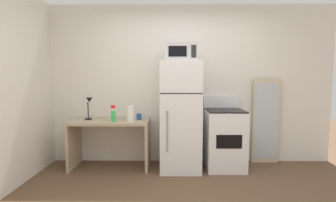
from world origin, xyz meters
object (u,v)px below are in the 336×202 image
Objects in this scene: microwave at (181,52)px; leaning_mirror at (266,121)px; desk_lamp at (89,105)px; paper_towel_roll at (130,113)px; oven_range at (224,139)px; desk at (111,134)px; spray_bottle at (113,115)px; refrigerator at (180,116)px; coffee_mug at (139,117)px.

microwave is 1.82m from leaning_mirror.
desk_lamp is at bearing -176.29° from leaning_mirror.
microwave is 0.33× the size of leaning_mirror.
oven_range is (1.46, 0.06, -0.40)m from paper_towel_roll.
desk is at bearing 179.62° from oven_range.
desk is at bearing 124.89° from spray_bottle.
paper_towel_roll is 1.51m from oven_range.
desk_lamp is 1.45m from refrigerator.
microwave is (1.09, -0.06, 1.26)m from desk.
desk_lamp is 0.32× the size of oven_range.
paper_towel_roll is at bearing -11.25° from desk_lamp.
spray_bottle is (-0.26, -0.03, -0.02)m from paper_towel_roll.
oven_range is at bearing -3.89° from coffee_mug.
desk_lamp reaches higher than spray_bottle.
desk_lamp reaches higher than oven_range.
coffee_mug is (0.11, 0.16, -0.07)m from paper_towel_roll.
paper_towel_roll is at bearing -125.77° from coffee_mug.
leaning_mirror is at bearing 3.71° from desk_lamp.
leaning_mirror is (2.52, 0.24, 0.17)m from desk.
oven_range is (1.71, 0.09, -0.38)m from spray_bottle.
leaning_mirror is (2.19, 0.32, -0.17)m from paper_towel_roll.
coffee_mug is 2.09m from leaning_mirror.
desk_lamp is 0.47m from spray_bottle.
leaning_mirror is at bearing 11.32° from refrigerator.
leaning_mirror is at bearing 12.13° from microwave.
refrigerator is at bearing -10.67° from coffee_mug.
paper_towel_roll is 0.22× the size of oven_range.
microwave is at bearing -3.36° from desk.
desk is 12.71× the size of coffee_mug.
desk is at bearing 166.87° from paper_towel_roll.
microwave is (1.44, -0.12, 0.80)m from desk_lamp.
coffee_mug reaches higher than desk.
desk_lamp is (-0.35, 0.06, 0.46)m from desk.
oven_range is at bearing -1.87° from desk_lamp.
paper_towel_roll is at bearing -177.47° from refrigerator.
spray_bottle reaches higher than paper_towel_roll.
microwave reaches higher than desk_lamp.
desk is 4.85× the size of spray_bottle.
coffee_mug is 0.21× the size of microwave.
coffee_mug is at bearing -175.50° from leaning_mirror.
spray_bottle is at bearing -171.90° from leaning_mirror.
coffee_mug is at bearing 169.33° from refrigerator.
leaning_mirror is at bearing 5.51° from desk.
coffee_mug is (0.79, 0.02, -0.19)m from desk_lamp.
microwave is 1.49m from oven_range.
desk_lamp is 2.20m from oven_range.
spray_bottle is at bearing -173.63° from paper_towel_roll.
paper_towel_roll is 0.21m from coffee_mug.
desk is 2.62× the size of microwave.
refrigerator is at bearing -2.25° from desk.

